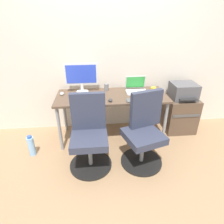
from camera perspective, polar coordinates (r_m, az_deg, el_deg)
name	(u,v)px	position (r m, az deg, el deg)	size (l,w,h in m)	color
ground_plane	(112,136)	(3.07, -0.09, -7.24)	(5.28, 5.28, 0.00)	#9E7A56
back_wall	(109,48)	(2.96, -0.87, 18.72)	(4.40, 0.04, 2.60)	silver
desk	(112,99)	(2.76, -0.10, 3.82)	(1.60, 0.63, 0.71)	brown
office_chair_left	(89,136)	(2.35, -6.92, -7.15)	(0.54, 0.54, 0.94)	black
office_chair_right	(144,133)	(2.41, 9.61, -6.26)	(0.55, 0.55, 0.94)	black
side_cabinet	(179,114)	(3.31, 19.71, -0.50)	(0.48, 0.47, 0.57)	brown
printer	(183,91)	(3.16, 20.86, 6.00)	(0.38, 0.40, 0.24)	#515156
water_bottle_on_floor	(31,146)	(2.84, -23.28, -9.43)	(0.09, 0.09, 0.31)	#8CBFF2
desktop_monitor	(81,76)	(2.81, -9.31, 10.81)	(0.48, 0.18, 0.43)	silver
open_laptop	(136,88)	(2.88, 7.33, 7.25)	(0.31, 0.27, 0.22)	silver
keyboard_by_monitor	(85,100)	(2.57, -8.24, 3.60)	(0.34, 0.12, 0.02)	#515156
keyboard_by_laptop	(139,100)	(2.57, 8.16, 3.54)	(0.34, 0.12, 0.02)	#515156
mouse_by_monitor	(110,100)	(2.53, -0.50, 3.65)	(0.06, 0.10, 0.03)	#2D2D2D
mouse_by_laptop	(62,94)	(2.84, -14.96, 5.43)	(0.06, 0.10, 0.03)	#B7B7B7
coffee_mug	(153,90)	(2.85, 12.42, 6.45)	(0.08, 0.08, 0.09)	yellow
pen_cup	(106,87)	(2.90, -1.71, 7.58)	(0.07, 0.07, 0.10)	slate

